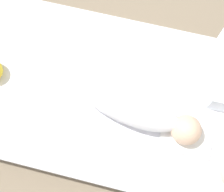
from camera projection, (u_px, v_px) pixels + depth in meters
name	position (u px, v px, depth m)	size (l,w,h in m)	color
ground_plane	(101.00, 105.00, 1.62)	(12.00, 12.00, 0.00)	#7A6B56
bed_mattress	(100.00, 99.00, 1.51)	(1.60, 0.78, 0.23)	white
burp_cloth	(186.00, 138.00, 1.32)	(0.22, 0.14, 0.02)	white
swaddled_baby	(134.00, 107.00, 1.30)	(0.57, 0.26, 0.16)	white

